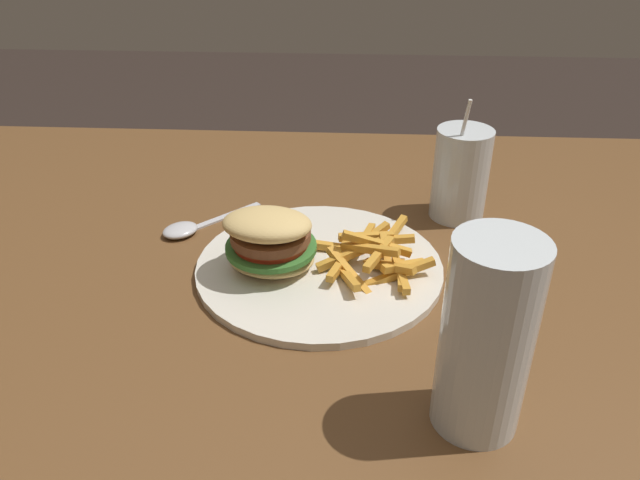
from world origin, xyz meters
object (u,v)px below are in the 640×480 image
beer_glass (487,341)px  juice_glass (461,176)px  meal_plate_near (303,255)px  spoon (186,228)px

beer_glass → juice_glass: (-0.04, -0.39, -0.03)m
meal_plate_near → beer_glass: beer_glass is taller
meal_plate_near → beer_glass: (-0.17, 0.23, 0.07)m
spoon → juice_glass: bearing=146.3°
meal_plate_near → spoon: (0.17, -0.09, -0.02)m
beer_glass → spoon: (0.34, -0.32, -0.08)m
meal_plate_near → spoon: bearing=-27.8°
juice_glass → spoon: juice_glass is taller
beer_glass → meal_plate_near: bearing=-52.8°
spoon → meal_plate_near: bearing=107.8°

